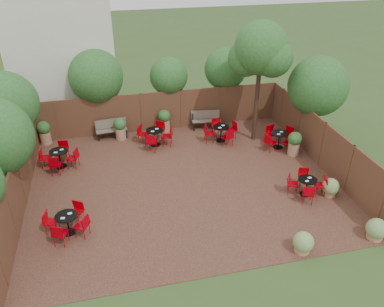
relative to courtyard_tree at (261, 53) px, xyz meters
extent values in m
plane|color=#354F23|center=(-4.09, -2.85, -4.24)|extent=(80.00, 80.00, 0.00)
cube|color=#371D16|center=(-4.09, -2.85, -4.23)|extent=(12.00, 10.00, 0.02)
cube|color=#4D2D1C|center=(-4.09, 2.15, -3.24)|extent=(12.00, 0.08, 2.00)
cube|color=#4D2D1C|center=(-10.09, -2.85, -3.24)|extent=(0.08, 10.00, 2.00)
cube|color=#4D2D1C|center=(1.91, -2.85, -3.24)|extent=(0.08, 10.00, 2.00)
cube|color=beige|center=(-8.59, 5.15, -0.24)|extent=(5.00, 4.00, 8.00)
sphere|color=#20541B|center=(-10.69, 0.15, -1.45)|extent=(2.65, 2.65, 2.65)
sphere|color=#20541B|center=(-7.09, 2.85, -1.47)|extent=(2.58, 2.58, 2.58)
sphere|color=#20541B|center=(-3.59, 2.75, -1.68)|extent=(1.88, 1.88, 1.88)
sphere|color=#20541B|center=(-0.59, 2.95, -1.59)|extent=(2.16, 2.16, 2.16)
sphere|color=#20541B|center=(2.51, -0.85, -1.44)|extent=(2.68, 2.68, 2.68)
cylinder|color=black|center=(0.01, 0.01, -1.90)|extent=(0.25, 0.25, 4.64)
sphere|color=#20541B|center=(0.01, 0.01, 0.19)|extent=(2.35, 2.35, 2.35)
sphere|color=#20541B|center=(-0.49, 0.41, -0.32)|extent=(1.64, 1.64, 1.64)
sphere|color=#20541B|center=(0.41, -0.39, -0.14)|extent=(1.72, 1.72, 1.72)
cube|color=brown|center=(-6.66, 1.70, -3.80)|extent=(1.52, 0.59, 0.05)
cube|color=brown|center=(-6.66, 1.90, -3.53)|extent=(1.48, 0.26, 0.45)
cube|color=black|center=(-7.33, 1.70, -4.02)|extent=(0.10, 0.45, 0.39)
cube|color=black|center=(-5.99, 1.70, -4.02)|extent=(0.10, 0.45, 0.39)
cube|color=brown|center=(-1.91, 1.70, -3.81)|extent=(1.49, 0.62, 0.05)
cube|color=brown|center=(-1.91, 1.89, -3.55)|extent=(1.45, 0.30, 0.44)
cube|color=black|center=(-2.57, 1.70, -4.03)|extent=(0.12, 0.44, 0.39)
cube|color=black|center=(-1.25, 1.70, -4.03)|extent=(0.12, 0.44, 0.39)
cylinder|color=black|center=(-8.94, -0.49, -4.21)|extent=(0.45, 0.45, 0.03)
cylinder|color=black|center=(-8.94, -0.49, -3.84)|extent=(0.05, 0.05, 0.72)
cylinder|color=black|center=(-8.94, -0.49, -3.47)|extent=(0.78, 0.78, 0.03)
cube|color=white|center=(-8.82, -0.41, -3.44)|extent=(0.17, 0.14, 0.02)
cube|color=white|center=(-9.04, -0.62, -3.44)|extent=(0.17, 0.14, 0.02)
cylinder|color=black|center=(-1.59, 0.19, -4.21)|extent=(0.45, 0.45, 0.03)
cylinder|color=black|center=(-1.59, 0.19, -3.84)|extent=(0.05, 0.05, 0.71)
cylinder|color=black|center=(-1.59, 0.19, -3.48)|extent=(0.78, 0.78, 0.03)
cube|color=white|center=(-1.47, 0.27, -3.45)|extent=(0.15, 0.12, 0.02)
cube|color=white|center=(-1.69, 0.07, -3.45)|extent=(0.15, 0.12, 0.02)
cylinder|color=black|center=(0.82, -1.07, -4.21)|extent=(0.45, 0.45, 0.03)
cylinder|color=black|center=(0.82, -1.07, -3.85)|extent=(0.05, 0.05, 0.71)
cylinder|color=black|center=(0.82, -1.07, -3.48)|extent=(0.77, 0.77, 0.03)
cube|color=white|center=(0.94, -0.98, -3.46)|extent=(0.17, 0.15, 0.02)
cube|color=white|center=(0.72, -1.19, -3.46)|extent=(0.17, 0.15, 0.02)
cylinder|color=black|center=(-8.45, -4.92, -4.21)|extent=(0.43, 0.43, 0.03)
cylinder|color=black|center=(-8.45, -4.92, -3.86)|extent=(0.05, 0.05, 0.68)
cylinder|color=black|center=(-8.45, -4.92, -3.52)|extent=(0.74, 0.74, 0.03)
cube|color=white|center=(-8.33, -4.84, -3.49)|extent=(0.16, 0.14, 0.01)
cube|color=white|center=(-8.54, -5.03, -3.49)|extent=(0.16, 0.14, 0.01)
cylinder|color=black|center=(-4.73, 0.50, -4.21)|extent=(0.46, 0.46, 0.03)
cylinder|color=black|center=(-4.73, 0.50, -3.83)|extent=(0.05, 0.05, 0.74)
cylinder|color=black|center=(-4.73, 0.50, -3.45)|extent=(0.80, 0.80, 0.03)
cube|color=white|center=(-4.60, 0.58, -3.43)|extent=(0.18, 0.15, 0.02)
cube|color=white|center=(-4.83, 0.37, -3.43)|extent=(0.18, 0.15, 0.02)
cylinder|color=black|center=(0.29, -4.76, -4.21)|extent=(0.41, 0.41, 0.03)
cylinder|color=black|center=(0.29, -4.76, -3.88)|extent=(0.05, 0.05, 0.65)
cylinder|color=black|center=(0.29, -4.76, -3.54)|extent=(0.71, 0.71, 0.03)
cube|color=white|center=(0.40, -4.68, -3.52)|extent=(0.15, 0.13, 0.01)
cube|color=white|center=(0.20, -4.87, -3.52)|extent=(0.15, 0.13, 0.01)
cylinder|color=#9E704F|center=(-6.25, 1.49, -3.94)|extent=(0.50, 0.50, 0.57)
sphere|color=#20541B|center=(-6.25, 1.49, -3.43)|extent=(0.60, 0.60, 0.60)
cylinder|color=#9E704F|center=(-4.04, 1.85, -3.92)|extent=(0.52, 0.52, 0.60)
sphere|color=#20541B|center=(-4.04, 1.85, -3.39)|extent=(0.62, 0.62, 0.62)
cylinder|color=#9E704F|center=(-9.74, 1.85, -3.92)|extent=(0.52, 0.52, 0.59)
sphere|color=#20541B|center=(-9.74, 1.85, -3.39)|extent=(0.62, 0.62, 0.62)
cylinder|color=#9E704F|center=(1.20, -1.83, -3.93)|extent=(0.51, 0.51, 0.58)
sphere|color=#20541B|center=(1.20, -1.83, -3.41)|extent=(0.61, 0.61, 0.61)
cylinder|color=#9E704F|center=(1.34, -7.50, -4.11)|extent=(0.50, 0.50, 0.23)
sphere|color=olive|center=(1.34, -7.50, -3.82)|extent=(0.68, 0.68, 0.68)
cylinder|color=#9E704F|center=(-1.26, -7.50, -4.11)|extent=(0.48, 0.48, 0.22)
sphere|color=olive|center=(-1.26, -7.50, -3.84)|extent=(0.65, 0.65, 0.65)
cylinder|color=#9E704F|center=(1.18, -4.99, -4.11)|extent=(0.48, 0.48, 0.22)
sphere|color=olive|center=(1.18, -4.99, -3.84)|extent=(0.65, 0.65, 0.65)
camera|label=1|loc=(-6.72, -15.50, 4.55)|focal=36.17mm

